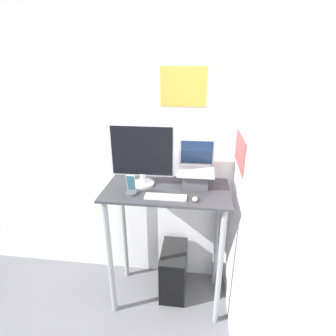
{
  "coord_description": "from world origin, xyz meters",
  "views": [
    {
      "loc": [
        0.24,
        -1.59,
        2.06
      ],
      "look_at": [
        0.01,
        0.26,
        1.31
      ],
      "focal_mm": 28.0,
      "sensor_mm": 36.0,
      "label": 1
    }
  ],
  "objects_px": {
    "monitor": "(142,156)",
    "computer_tower": "(174,270)",
    "cell_phone": "(131,189)",
    "laptop": "(196,174)",
    "mouse": "(195,199)",
    "keyboard": "(166,197)"
  },
  "relations": [
    {
      "from": "monitor",
      "to": "computer_tower",
      "type": "distance_m",
      "value": 1.18
    },
    {
      "from": "cell_phone",
      "to": "monitor",
      "type": "bearing_deg",
      "value": 73.25
    },
    {
      "from": "laptop",
      "to": "mouse",
      "type": "height_order",
      "value": "laptop"
    },
    {
      "from": "laptop",
      "to": "monitor",
      "type": "distance_m",
      "value": 0.45
    },
    {
      "from": "cell_phone",
      "to": "computer_tower",
      "type": "distance_m",
      "value": 1.01
    },
    {
      "from": "monitor",
      "to": "keyboard",
      "type": "height_order",
      "value": "monitor"
    },
    {
      "from": "laptop",
      "to": "keyboard",
      "type": "height_order",
      "value": "laptop"
    },
    {
      "from": "monitor",
      "to": "computer_tower",
      "type": "relative_size",
      "value": 1.1
    },
    {
      "from": "keyboard",
      "to": "computer_tower",
      "type": "relative_size",
      "value": 0.67
    },
    {
      "from": "laptop",
      "to": "computer_tower",
      "type": "distance_m",
      "value": 1.01
    },
    {
      "from": "keyboard",
      "to": "cell_phone",
      "type": "relative_size",
      "value": 1.96
    },
    {
      "from": "monitor",
      "to": "cell_phone",
      "type": "relative_size",
      "value": 3.21
    },
    {
      "from": "keyboard",
      "to": "laptop",
      "type": "bearing_deg",
      "value": 48.92
    },
    {
      "from": "laptop",
      "to": "cell_phone",
      "type": "height_order",
      "value": "laptop"
    },
    {
      "from": "mouse",
      "to": "computer_tower",
      "type": "bearing_deg",
      "value": 124.49
    },
    {
      "from": "monitor",
      "to": "laptop",
      "type": "bearing_deg",
      "value": 5.12
    },
    {
      "from": "keyboard",
      "to": "cell_phone",
      "type": "xyz_separation_m",
      "value": [
        -0.27,
        0.03,
        0.03
      ]
    },
    {
      "from": "mouse",
      "to": "monitor",
      "type": "bearing_deg",
      "value": 152.15
    },
    {
      "from": "laptop",
      "to": "keyboard",
      "type": "bearing_deg",
      "value": -131.08
    },
    {
      "from": "cell_phone",
      "to": "laptop",
      "type": "bearing_deg",
      "value": 24.23
    },
    {
      "from": "laptop",
      "to": "monitor",
      "type": "bearing_deg",
      "value": -174.88
    },
    {
      "from": "cell_phone",
      "to": "keyboard",
      "type": "bearing_deg",
      "value": -6.14
    }
  ]
}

